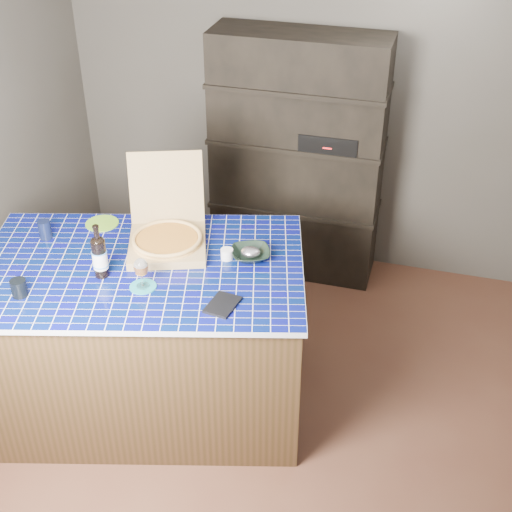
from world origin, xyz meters
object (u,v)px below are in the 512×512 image
(pizza_box, at_px, (167,236))
(dvd_case, at_px, (223,305))
(kitchen_island, at_px, (148,335))
(wine_glass, at_px, (141,268))
(bowl, at_px, (251,254))
(mead_bottle, at_px, (100,256))

(pizza_box, relative_size, dvd_case, 3.36)
(kitchen_island, relative_size, wine_glass, 11.73)
(kitchen_island, relative_size, dvd_case, 10.66)
(pizza_box, relative_size, bowl, 2.97)
(dvd_case, bearing_deg, kitchen_island, 166.50)
(wine_glass, distance_m, bowl, 0.62)
(bowl, bearing_deg, wine_glass, -137.88)
(pizza_box, distance_m, bowl, 0.48)
(mead_bottle, relative_size, wine_glass, 1.81)
(pizza_box, height_order, wine_glass, pizza_box)
(pizza_box, distance_m, mead_bottle, 0.43)
(pizza_box, xyz_separation_m, wine_glass, (0.02, -0.40, 0.06))
(mead_bottle, height_order, dvd_case, mead_bottle)
(kitchen_island, height_order, dvd_case, dvd_case)
(dvd_case, distance_m, bowl, 0.45)
(mead_bottle, xyz_separation_m, wine_glass, (0.25, -0.04, 0.00))
(mead_bottle, distance_m, bowl, 0.80)
(pizza_box, distance_m, wine_glass, 0.41)
(kitchen_island, height_order, pizza_box, pizza_box)
(pizza_box, bearing_deg, mead_bottle, -141.93)
(bowl, bearing_deg, kitchen_island, -156.97)
(pizza_box, xyz_separation_m, mead_bottle, (-0.23, -0.36, 0.05))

